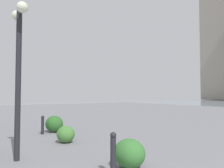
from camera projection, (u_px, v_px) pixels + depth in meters
lamppost at (19, 57)px, 5.74m from camera, size 0.98×0.28×3.95m
bollard_near at (113, 153)px, 4.61m from camera, size 0.13×0.13×0.89m
bollard_mid at (43, 124)px, 9.34m from camera, size 0.13×0.13×0.78m
shrub_low at (66, 134)px, 7.72m from camera, size 0.68×0.61×0.58m
shrub_round at (54, 124)px, 9.88m from camera, size 0.84×0.76×0.72m
shrub_wide at (129, 153)px, 5.09m from camera, size 0.77×0.69×0.65m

